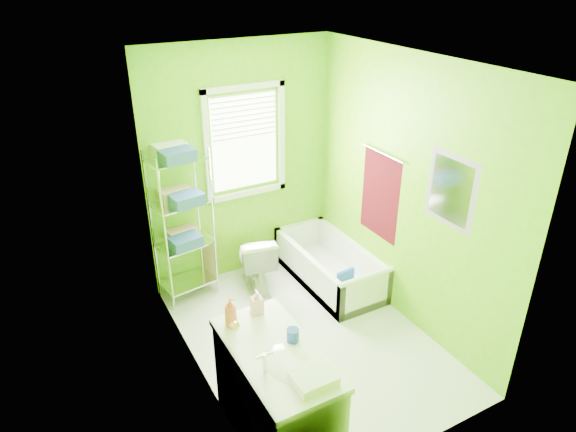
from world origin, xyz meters
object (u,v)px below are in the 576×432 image
toilet (255,260)px  vanity (277,392)px  bathtub (330,271)px  wire_shelf_unit (182,208)px

toilet → vanity: vanity is taller
bathtub → toilet: (-0.78, 0.32, 0.19)m
bathtub → wire_shelf_unit: 1.80m
bathtub → wire_shelf_unit: size_ratio=0.84×
bathtub → toilet: 0.87m
vanity → wire_shelf_unit: bearing=89.0°
toilet → vanity: (-0.72, -1.90, 0.11)m
wire_shelf_unit → bathtub: bearing=-20.9°
bathtub → vanity: 2.20m
toilet → vanity: 2.03m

